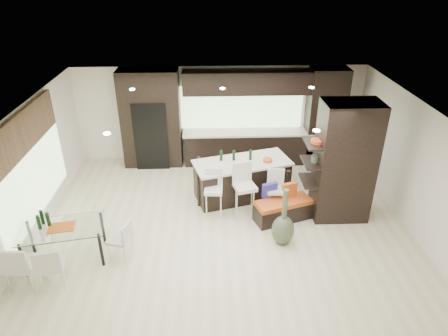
{
  "coord_description": "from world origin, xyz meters",
  "views": [
    {
      "loc": [
        -0.29,
        -7.17,
        5.26
      ],
      "look_at": [
        0.0,
        0.6,
        1.15
      ],
      "focal_mm": 32.0,
      "sensor_mm": 36.0,
      "label": 1
    }
  ],
  "objects_px": {
    "bench": "(283,210)",
    "chair_near": "(51,267)",
    "stool_left": "(214,198)",
    "dining_table": "(65,243)",
    "stool_right": "(275,197)",
    "kitchen_island": "(242,179)",
    "floor_vase": "(284,217)",
    "chair_end": "(120,241)",
    "chair_far": "(23,267)",
    "stool_mid": "(245,196)"
  },
  "relations": [
    {
      "from": "bench",
      "to": "chair_near",
      "type": "height_order",
      "value": "chair_near"
    },
    {
      "from": "stool_left",
      "to": "dining_table",
      "type": "bearing_deg",
      "value": -149.75
    },
    {
      "from": "stool_right",
      "to": "bench",
      "type": "xyz_separation_m",
      "value": [
        0.15,
        -0.24,
        -0.19
      ]
    },
    {
      "from": "dining_table",
      "to": "stool_left",
      "type": "bearing_deg",
      "value": 15.54
    },
    {
      "from": "kitchen_island",
      "to": "floor_vase",
      "type": "xyz_separation_m",
      "value": [
        0.7,
        -1.86,
        0.16
      ]
    },
    {
      "from": "floor_vase",
      "to": "chair_near",
      "type": "bearing_deg",
      "value": -165.97
    },
    {
      "from": "kitchen_island",
      "to": "chair_end",
      "type": "height_order",
      "value": "kitchen_island"
    },
    {
      "from": "kitchen_island",
      "to": "bench",
      "type": "relative_size",
      "value": 1.79
    },
    {
      "from": "chair_far",
      "to": "dining_table",
      "type": "bearing_deg",
      "value": 59.13
    },
    {
      "from": "stool_left",
      "to": "chair_end",
      "type": "xyz_separation_m",
      "value": [
        -1.84,
        -1.41,
        -0.07
      ]
    },
    {
      "from": "chair_far",
      "to": "stool_right",
      "type": "bearing_deg",
      "value": 25.9
    },
    {
      "from": "floor_vase",
      "to": "dining_table",
      "type": "distance_m",
      "value": 4.32
    },
    {
      "from": "bench",
      "to": "chair_end",
      "type": "xyz_separation_m",
      "value": [
        -3.39,
        -1.17,
        0.14
      ]
    },
    {
      "from": "chair_far",
      "to": "chair_near",
      "type": "bearing_deg",
      "value": 3.83
    },
    {
      "from": "kitchen_island",
      "to": "stool_right",
      "type": "xyz_separation_m",
      "value": [
        0.7,
        -0.78,
        -0.04
      ]
    },
    {
      "from": "stool_mid",
      "to": "floor_vase",
      "type": "xyz_separation_m",
      "value": [
        0.7,
        -1.04,
        0.13
      ]
    },
    {
      "from": "stool_left",
      "to": "chair_end",
      "type": "relative_size",
      "value": 1.18
    },
    {
      "from": "bench",
      "to": "floor_vase",
      "type": "height_order",
      "value": "floor_vase"
    },
    {
      "from": "stool_mid",
      "to": "dining_table",
      "type": "distance_m",
      "value": 3.85
    },
    {
      "from": "stool_mid",
      "to": "chair_far",
      "type": "distance_m",
      "value": 4.6
    },
    {
      "from": "stool_left",
      "to": "chair_far",
      "type": "xyz_separation_m",
      "value": [
        -3.37,
        -2.16,
        0.0
      ]
    },
    {
      "from": "bench",
      "to": "chair_far",
      "type": "bearing_deg",
      "value": -177.83
    },
    {
      "from": "bench",
      "to": "chair_far",
      "type": "xyz_separation_m",
      "value": [
        -4.92,
        -1.93,
        0.21
      ]
    },
    {
      "from": "chair_near",
      "to": "chair_far",
      "type": "height_order",
      "value": "chair_far"
    },
    {
      "from": "stool_mid",
      "to": "chair_end",
      "type": "relative_size",
      "value": 1.34
    },
    {
      "from": "dining_table",
      "to": "stool_mid",
      "type": "bearing_deg",
      "value": 10.62
    },
    {
      "from": "stool_left",
      "to": "stool_mid",
      "type": "xyz_separation_m",
      "value": [
        0.7,
        -0.03,
        0.06
      ]
    },
    {
      "from": "floor_vase",
      "to": "stool_mid",
      "type": "bearing_deg",
      "value": 123.96
    },
    {
      "from": "stool_mid",
      "to": "stool_right",
      "type": "bearing_deg",
      "value": -13.27
    },
    {
      "from": "stool_right",
      "to": "stool_left",
      "type": "bearing_deg",
      "value": -175.53
    },
    {
      "from": "kitchen_island",
      "to": "stool_left",
      "type": "relative_size",
      "value": 2.53
    },
    {
      "from": "floor_vase",
      "to": "bench",
      "type": "bearing_deg",
      "value": 80.05
    },
    {
      "from": "floor_vase",
      "to": "chair_near",
      "type": "relative_size",
      "value": 1.52
    },
    {
      "from": "floor_vase",
      "to": "dining_table",
      "type": "height_order",
      "value": "floor_vase"
    },
    {
      "from": "kitchen_island",
      "to": "floor_vase",
      "type": "bearing_deg",
      "value": -85.3
    },
    {
      "from": "bench",
      "to": "chair_near",
      "type": "relative_size",
      "value": 1.53
    },
    {
      "from": "stool_mid",
      "to": "chair_end",
      "type": "xyz_separation_m",
      "value": [
        -2.54,
        -1.38,
        -0.13
      ]
    },
    {
      "from": "stool_mid",
      "to": "chair_near",
      "type": "bearing_deg",
      "value": -165.57
    },
    {
      "from": "stool_right",
      "to": "chair_near",
      "type": "xyz_separation_m",
      "value": [
        -4.3,
        -2.15,
        -0.01
      ]
    },
    {
      "from": "chair_near",
      "to": "chair_end",
      "type": "distance_m",
      "value": 1.29
    },
    {
      "from": "kitchen_island",
      "to": "stool_left",
      "type": "height_order",
      "value": "kitchen_island"
    },
    {
      "from": "floor_vase",
      "to": "chair_near",
      "type": "distance_m",
      "value": 4.43
    },
    {
      "from": "bench",
      "to": "chair_end",
      "type": "bearing_deg",
      "value": 179.84
    },
    {
      "from": "dining_table",
      "to": "floor_vase",
      "type": "bearing_deg",
      "value": -5.91
    },
    {
      "from": "bench",
      "to": "chair_near",
      "type": "bearing_deg",
      "value": -175.98
    },
    {
      "from": "kitchen_island",
      "to": "stool_left",
      "type": "xyz_separation_m",
      "value": [
        -0.7,
        -0.79,
        -0.03
      ]
    },
    {
      "from": "stool_right",
      "to": "bench",
      "type": "bearing_deg",
      "value": -54.18
    },
    {
      "from": "chair_near",
      "to": "bench",
      "type": "bearing_deg",
      "value": 11.3
    },
    {
      "from": "stool_right",
      "to": "chair_end",
      "type": "distance_m",
      "value": 3.54
    },
    {
      "from": "chair_near",
      "to": "chair_far",
      "type": "relative_size",
      "value": 0.92
    }
  ]
}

